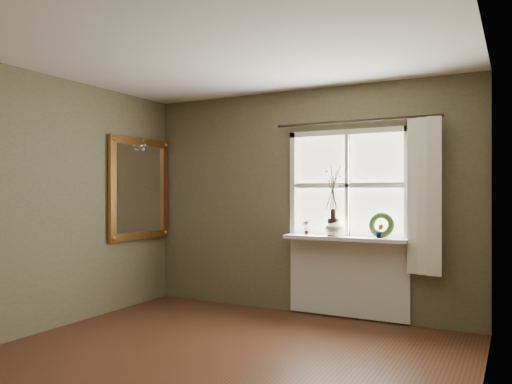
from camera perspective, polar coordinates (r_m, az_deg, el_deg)
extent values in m
plane|color=#432515|center=(4.10, -7.57, -20.06)|extent=(4.50, 4.50, 0.00)
plane|color=silver|center=(4.03, -7.57, 17.22)|extent=(4.50, 4.50, 0.00)
cube|color=brown|center=(5.88, 5.49, -1.03)|extent=(4.00, 0.10, 2.60)
cube|color=brown|center=(5.31, -25.95, -1.15)|extent=(0.10, 4.50, 2.60)
cube|color=brown|center=(3.15, 24.54, -1.93)|extent=(0.10, 4.50, 2.60)
cube|color=silver|center=(5.64, 10.38, -5.25)|extent=(1.36, 0.06, 0.06)
cube|color=silver|center=(5.66, 10.38, 6.74)|extent=(1.36, 0.06, 0.06)
cube|color=silver|center=(5.85, 4.28, 0.73)|extent=(0.06, 0.06, 1.24)
cube|color=silver|center=(5.46, 16.90, 0.78)|extent=(0.06, 0.06, 1.24)
cube|color=silver|center=(5.62, 10.38, 0.75)|extent=(1.24, 0.05, 0.04)
cube|color=silver|center=(5.62, 10.38, 0.75)|extent=(0.04, 0.05, 1.12)
cube|color=white|center=(5.76, 7.36, 3.67)|extent=(0.59, 0.01, 0.53)
cube|color=white|center=(5.57, 13.65, 3.80)|extent=(0.59, 0.01, 0.53)
cube|color=white|center=(5.75, 7.36, -2.20)|extent=(0.59, 0.01, 0.53)
cube|color=white|center=(5.56, 13.65, -2.28)|extent=(0.59, 0.01, 0.53)
cube|color=silver|center=(5.55, 10.07, -5.23)|extent=(1.36, 0.26, 0.04)
cube|color=silver|center=(5.71, 10.41, -9.54)|extent=(1.36, 0.04, 0.88)
cylinder|color=black|center=(5.58, 8.83, -3.96)|extent=(0.15, 0.15, 0.20)
imported|color=beige|center=(5.57, 9.00, -3.81)|extent=(0.27, 0.27, 0.23)
torus|color=#2E4820|center=(5.47, 14.14, -4.00)|extent=(0.29, 0.15, 0.28)
imported|color=#2E4820|center=(5.69, 5.75, -4.05)|extent=(0.09, 0.06, 0.17)
imported|color=#2E4820|center=(5.44, 13.96, -4.34)|extent=(0.10, 0.08, 0.15)
cube|color=beige|center=(5.34, 18.72, -0.44)|extent=(0.36, 0.12, 1.59)
cylinder|color=black|center=(5.60, 11.21, 7.95)|extent=(1.84, 0.03, 0.03)
cube|color=white|center=(6.41, -13.18, 0.38)|extent=(0.02, 0.88, 1.08)
cube|color=#A26B30|center=(6.43, -13.11, 5.60)|extent=(0.05, 1.06, 0.09)
cube|color=#A26B30|center=(6.42, -13.11, -4.85)|extent=(0.05, 1.06, 0.09)
cube|color=#A26B30|center=(6.04, -16.11, 0.40)|extent=(0.05, 0.09, 1.08)
cube|color=#A26B30|center=(6.77, -10.43, 0.36)|extent=(0.05, 0.09, 1.08)
sphere|color=silver|center=(6.37, -12.94, 5.17)|extent=(0.04, 0.04, 0.04)
sphere|color=silver|center=(6.39, -12.77, 4.79)|extent=(0.04, 0.04, 0.04)
sphere|color=silver|center=(6.42, -12.59, 5.22)|extent=(0.04, 0.04, 0.04)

